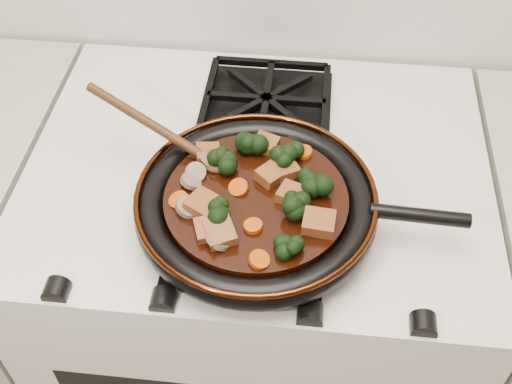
# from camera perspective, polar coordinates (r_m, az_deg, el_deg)

# --- Properties ---
(stove) EXTENTS (0.76, 0.60, 0.90)m
(stove) POSITION_cam_1_polar(r_m,az_deg,el_deg) (1.41, 0.13, -10.42)
(stove) COLOR silver
(stove) RESTS_ON ground
(burner_grate_front) EXTENTS (0.23, 0.23, 0.03)m
(burner_grate_front) POSITION_cam_1_polar(r_m,az_deg,el_deg) (0.95, -0.72, -2.86)
(burner_grate_front) COLOR black
(burner_grate_front) RESTS_ON stove
(burner_grate_back) EXTENTS (0.23, 0.23, 0.03)m
(burner_grate_back) POSITION_cam_1_polar(r_m,az_deg,el_deg) (1.15, 0.91, 7.93)
(burner_grate_back) COLOR black
(burner_grate_back) RESTS_ON stove
(skillet) EXTENTS (0.48, 0.36, 0.05)m
(skillet) POSITION_cam_1_polar(r_m,az_deg,el_deg) (0.94, 0.12, -1.08)
(skillet) COLOR black
(skillet) RESTS_ON burner_grate_front
(braising_sauce) EXTENTS (0.27, 0.27, 0.02)m
(braising_sauce) POSITION_cam_1_polar(r_m,az_deg,el_deg) (0.94, -0.00, -0.86)
(braising_sauce) COLOR black
(braising_sauce) RESTS_ON skillet
(tofu_cube_0) EXTENTS (0.04, 0.04, 0.02)m
(tofu_cube_0) POSITION_cam_1_polar(r_m,az_deg,el_deg) (1.00, 0.87, 4.25)
(tofu_cube_0) COLOR brown
(tofu_cube_0) RESTS_ON braising_sauce
(tofu_cube_1) EXTENTS (0.04, 0.05, 0.02)m
(tofu_cube_1) POSITION_cam_1_polar(r_m,az_deg,el_deg) (0.92, 3.06, -0.20)
(tofu_cube_1) COLOR brown
(tofu_cube_1) RESTS_ON braising_sauce
(tofu_cube_2) EXTENTS (0.05, 0.04, 0.03)m
(tofu_cube_2) POSITION_cam_1_polar(r_m,az_deg,el_deg) (0.89, 5.59, -2.81)
(tofu_cube_2) COLOR brown
(tofu_cube_2) RESTS_ON braising_sauce
(tofu_cube_3) EXTENTS (0.05, 0.05, 0.03)m
(tofu_cube_3) POSITION_cam_1_polar(r_m,az_deg,el_deg) (0.88, -4.19, -3.36)
(tofu_cube_3) COLOR brown
(tofu_cube_3) RESTS_ON braising_sauce
(tofu_cube_4) EXTENTS (0.05, 0.05, 0.02)m
(tofu_cube_4) POSITION_cam_1_polar(r_m,az_deg,el_deg) (0.96, 2.60, 2.02)
(tofu_cube_4) COLOR brown
(tofu_cube_4) RESTS_ON braising_sauce
(tofu_cube_5) EXTENTS (0.05, 0.06, 0.03)m
(tofu_cube_5) POSITION_cam_1_polar(r_m,az_deg,el_deg) (0.88, -3.19, -3.71)
(tofu_cube_5) COLOR brown
(tofu_cube_5) RESTS_ON braising_sauce
(tofu_cube_6) EXTENTS (0.04, 0.04, 0.02)m
(tofu_cube_6) POSITION_cam_1_polar(r_m,az_deg,el_deg) (0.98, -4.29, 3.36)
(tofu_cube_6) COLOR brown
(tofu_cube_6) RESTS_ON braising_sauce
(tofu_cube_7) EXTENTS (0.05, 0.05, 0.03)m
(tofu_cube_7) POSITION_cam_1_polar(r_m,az_deg,el_deg) (0.95, 1.32, 1.49)
(tofu_cube_7) COLOR brown
(tofu_cube_7) RESTS_ON braising_sauce
(tofu_cube_8) EXTENTS (0.06, 0.06, 0.03)m
(tofu_cube_8) POSITION_cam_1_polar(r_m,az_deg,el_deg) (0.91, -4.70, -1.25)
(tofu_cube_8) COLOR brown
(tofu_cube_8) RESTS_ON braising_sauce
(broccoli_floret_0) EXTENTS (0.09, 0.08, 0.06)m
(broccoli_floret_0) POSITION_cam_1_polar(r_m,az_deg,el_deg) (0.96, -3.17, 2.72)
(broccoli_floret_0) COLOR black
(broccoli_floret_0) RESTS_ON braising_sauce
(broccoli_floret_1) EXTENTS (0.08, 0.09, 0.07)m
(broccoli_floret_1) POSITION_cam_1_polar(r_m,az_deg,el_deg) (0.90, 3.83, -1.27)
(broccoli_floret_1) COLOR black
(broccoli_floret_1) RESTS_ON braising_sauce
(broccoli_floret_2) EXTENTS (0.08, 0.08, 0.07)m
(broccoli_floret_2) POSITION_cam_1_polar(r_m,az_deg,el_deg) (0.96, 3.01, 2.61)
(broccoli_floret_2) COLOR black
(broccoli_floret_2) RESTS_ON braising_sauce
(broccoli_floret_3) EXTENTS (0.09, 0.09, 0.07)m
(broccoli_floret_3) POSITION_cam_1_polar(r_m,az_deg,el_deg) (0.99, -0.48, 4.09)
(broccoli_floret_3) COLOR black
(broccoli_floret_3) RESTS_ON braising_sauce
(broccoli_floret_4) EXTENTS (0.09, 0.08, 0.07)m
(broccoli_floret_4) POSITION_cam_1_polar(r_m,az_deg,el_deg) (0.97, 2.78, 3.31)
(broccoli_floret_4) COLOR black
(broccoli_floret_4) RESTS_ON braising_sauce
(broccoli_floret_5) EXTENTS (0.09, 0.09, 0.07)m
(broccoli_floret_5) POSITION_cam_1_polar(r_m,az_deg,el_deg) (0.89, -3.14, -2.00)
(broccoli_floret_5) COLOR black
(broccoli_floret_5) RESTS_ON braising_sauce
(broccoli_floret_6) EXTENTS (0.07, 0.07, 0.06)m
(broccoli_floret_6) POSITION_cam_1_polar(r_m,az_deg,el_deg) (0.86, 2.75, -4.68)
(broccoli_floret_6) COLOR black
(broccoli_floret_6) RESTS_ON braising_sauce
(broccoli_floret_7) EXTENTS (0.07, 0.08, 0.07)m
(broccoli_floret_7) POSITION_cam_1_polar(r_m,az_deg,el_deg) (0.93, 5.14, 0.72)
(broccoli_floret_7) COLOR black
(broccoli_floret_7) RESTS_ON braising_sauce
(carrot_coin_0) EXTENTS (0.03, 0.03, 0.01)m
(carrot_coin_0) POSITION_cam_1_polar(r_m,az_deg,el_deg) (0.99, 4.26, 3.54)
(carrot_coin_0) COLOR #BD4305
(carrot_coin_0) RESTS_ON braising_sauce
(carrot_coin_1) EXTENTS (0.03, 0.03, 0.02)m
(carrot_coin_1) POSITION_cam_1_polar(r_m,az_deg,el_deg) (0.92, -6.87, -0.72)
(carrot_coin_1) COLOR #BD4305
(carrot_coin_1) RESTS_ON braising_sauce
(carrot_coin_2) EXTENTS (0.03, 0.03, 0.02)m
(carrot_coin_2) POSITION_cam_1_polar(r_m,az_deg,el_deg) (0.85, 0.28, -6.04)
(carrot_coin_2) COLOR #BD4305
(carrot_coin_2) RESTS_ON braising_sauce
(carrot_coin_3) EXTENTS (0.03, 0.03, 0.02)m
(carrot_coin_3) POSITION_cam_1_polar(r_m,az_deg,el_deg) (0.93, -1.56, 0.39)
(carrot_coin_3) COLOR #BD4305
(carrot_coin_3) RESTS_ON braising_sauce
(carrot_coin_4) EXTENTS (0.03, 0.03, 0.01)m
(carrot_coin_4) POSITION_cam_1_polar(r_m,az_deg,el_deg) (0.89, -0.25, -3.04)
(carrot_coin_4) COLOR #BD4305
(carrot_coin_4) RESTS_ON braising_sauce
(mushroom_slice_0) EXTENTS (0.04, 0.04, 0.02)m
(mushroom_slice_0) POSITION_cam_1_polar(r_m,az_deg,el_deg) (0.91, -6.04, -1.32)
(mushroom_slice_0) COLOR #7F6049
(mushroom_slice_0) RESTS_ON braising_sauce
(mushroom_slice_1) EXTENTS (0.04, 0.04, 0.03)m
(mushroom_slice_1) POSITION_cam_1_polar(r_m,az_deg,el_deg) (0.97, -4.18, 2.86)
(mushroom_slice_1) COLOR #7F6049
(mushroom_slice_1) RESTS_ON braising_sauce
(mushroom_slice_2) EXTENTS (0.05, 0.05, 0.03)m
(mushroom_slice_2) POSITION_cam_1_polar(r_m,az_deg,el_deg) (0.87, -3.39, -4.31)
(mushroom_slice_2) COLOR #7F6049
(mushroom_slice_2) RESTS_ON braising_sauce
(mushroom_slice_3) EXTENTS (0.03, 0.03, 0.02)m
(mushroom_slice_3) POSITION_cam_1_polar(r_m,az_deg,el_deg) (0.96, -5.35, 1.74)
(mushroom_slice_3) COLOR #7F6049
(mushroom_slice_3) RESTS_ON braising_sauce
(mushroom_slice_4) EXTENTS (0.04, 0.04, 0.02)m
(mushroom_slice_4) POSITION_cam_1_polar(r_m,az_deg,el_deg) (0.95, -5.82, 0.96)
(mushroom_slice_4) COLOR #7F6049
(mushroom_slice_4) RESTS_ON braising_sauce
(wooden_spoon) EXTENTS (0.15, 0.08, 0.23)m
(wooden_spoon) POSITION_cam_1_polar(r_m,az_deg,el_deg) (0.99, -6.95, 4.56)
(wooden_spoon) COLOR #40230D
(wooden_spoon) RESTS_ON braising_sauce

